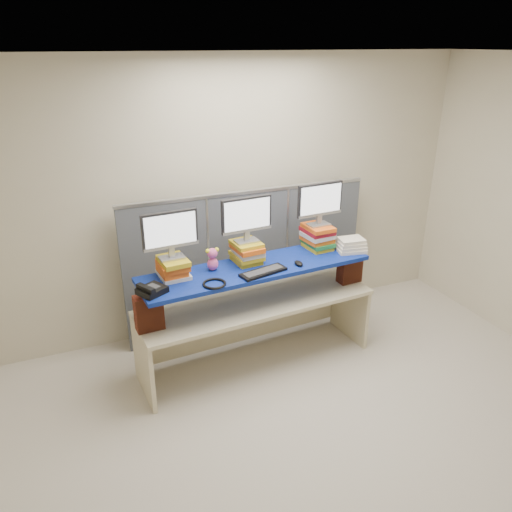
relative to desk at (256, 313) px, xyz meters
name	(u,v)px	position (x,y,z in m)	size (l,w,h in m)	color
room	(344,274)	(0.19, -1.12, 0.86)	(5.00, 4.00, 2.80)	beige
cubicle_partition	(248,261)	(0.19, 0.66, 0.23)	(2.60, 0.06, 1.53)	#444850
desk	(256,313)	(0.00, 0.00, 0.00)	(2.25, 0.78, 0.67)	beige
brick_pier_left	(149,312)	(-1.00, -0.11, 0.29)	(0.23, 0.12, 0.31)	maroon
brick_pier_right	(350,267)	(1.01, 0.01, 0.29)	(0.23, 0.12, 0.31)	maroon
blue_board	(256,268)	(0.00, 0.00, 0.47)	(2.11, 0.53, 0.04)	navy
book_stack_left	(173,267)	(-0.74, 0.08, 0.57)	(0.26, 0.33, 0.17)	beige
book_stack_center	(247,252)	(-0.04, 0.12, 0.59)	(0.27, 0.33, 0.20)	gold
book_stack_right	(318,236)	(0.71, 0.16, 0.61)	(0.28, 0.32, 0.24)	gold
monitor_left	(170,232)	(-0.74, 0.07, 0.89)	(0.47, 0.15, 0.41)	#A0A0A5
monitor_center	(247,217)	(-0.04, 0.12, 0.92)	(0.47, 0.15, 0.41)	#A0A0A5
monitor_right	(320,202)	(0.72, 0.16, 0.96)	(0.47, 0.15, 0.41)	#A0A0A5
keyboard	(263,272)	(0.00, -0.16, 0.50)	(0.45, 0.23, 0.03)	black
mouse	(299,263)	(0.36, -0.13, 0.50)	(0.06, 0.12, 0.04)	black
desk_phone	(151,290)	(-0.98, -0.16, 0.52)	(0.27, 0.26, 0.09)	black
headset	(214,284)	(-0.46, -0.21, 0.50)	(0.20, 0.20, 0.02)	black
plush_toy	(213,259)	(-0.38, 0.07, 0.59)	(0.12, 0.09, 0.21)	#E5579A
binder_stack	(351,245)	(0.98, -0.02, 0.54)	(0.30, 0.26, 0.13)	#EEE4CB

